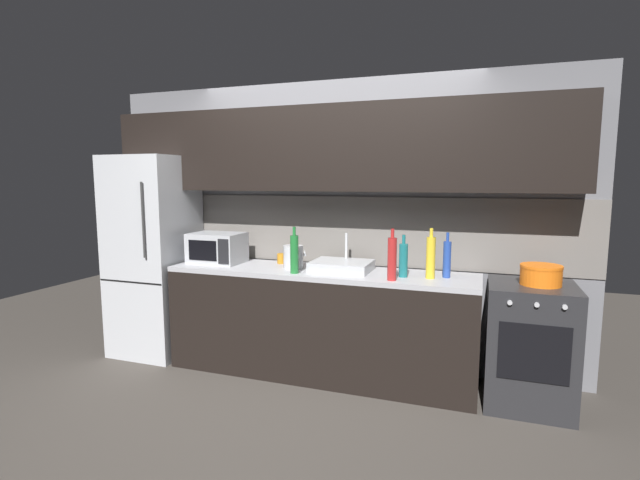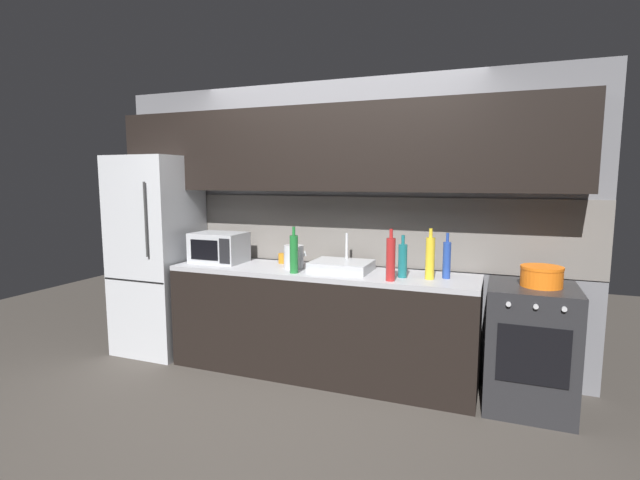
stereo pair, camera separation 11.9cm
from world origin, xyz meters
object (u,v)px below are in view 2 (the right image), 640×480
object	(u,v)px
refrigerator	(158,255)
wine_bottle_yellow	(430,258)
oven_range	(530,347)
wine_bottle_teal	(403,260)
kettle	(294,257)
wine_bottle_green	(294,254)
wine_bottle_blue	(447,259)
mug_amber	(283,258)
cooking_pot	(542,276)
microwave	(219,247)
wine_bottle_red	(391,259)

from	to	relation	value
refrigerator	wine_bottle_yellow	bearing A→B (deg)	-0.78
oven_range	wine_bottle_teal	size ratio (longest dim) A/B	2.75
kettle	oven_range	bearing A→B (deg)	-0.28
wine_bottle_teal	wine_bottle_green	bearing A→B (deg)	-170.37
wine_bottle_blue	kettle	bearing A→B (deg)	-178.53
mug_amber	cooking_pot	world-z (taller)	cooking_pot
microwave	kettle	xyz separation A→B (m)	(0.75, -0.01, -0.04)
kettle	wine_bottle_green	xyz separation A→B (m)	(0.09, -0.20, 0.06)
refrigerator	wine_bottle_green	size ratio (longest dim) A/B	4.97
refrigerator	microwave	bearing A→B (deg)	1.55
wine_bottle_green	wine_bottle_yellow	world-z (taller)	wine_bottle_yellow
wine_bottle_blue	wine_bottle_green	xyz separation A→B (m)	(-1.17, -0.23, 0.01)
wine_bottle_yellow	wine_bottle_green	bearing A→B (deg)	-171.53
mug_amber	wine_bottle_blue	bearing A→B (deg)	-5.48
wine_bottle_yellow	mug_amber	bearing A→B (deg)	170.86
microwave	wine_bottle_teal	world-z (taller)	wine_bottle_teal
wine_bottle_teal	cooking_pot	world-z (taller)	wine_bottle_teal
oven_range	wine_bottle_green	world-z (taller)	wine_bottle_green
kettle	cooking_pot	distance (m)	1.91
refrigerator	wine_bottle_red	size ratio (longest dim) A/B	4.78
oven_range	wine_bottle_teal	distance (m)	1.09
wine_bottle_blue	wine_bottle_yellow	world-z (taller)	wine_bottle_yellow
wine_bottle_teal	cooking_pot	bearing A→B (deg)	2.83
oven_range	kettle	world-z (taller)	kettle
wine_bottle_blue	wine_bottle_teal	size ratio (longest dim) A/B	1.06
wine_bottle_red	wine_bottle_green	bearing A→B (deg)	179.42
microwave	wine_bottle_green	size ratio (longest dim) A/B	1.23
wine_bottle_blue	wine_bottle_teal	bearing A→B (deg)	-164.55
wine_bottle_red	wine_bottle_teal	xyz separation A→B (m)	(0.06, 0.15, -0.03)
wine_bottle_blue	mug_amber	xyz separation A→B (m)	(-1.44, 0.14, -0.10)
wine_bottle_blue	oven_range	bearing A→B (deg)	-3.91
wine_bottle_blue	wine_bottle_red	distance (m)	0.45
wine_bottle_teal	mug_amber	xyz separation A→B (m)	(-1.12, 0.23, -0.09)
microwave	wine_bottle_green	world-z (taller)	wine_bottle_green
oven_range	wine_bottle_yellow	bearing A→B (deg)	-177.31
refrigerator	cooking_pot	distance (m)	3.34
microwave	wine_bottle_red	xyz separation A→B (m)	(1.63, -0.22, 0.03)
microwave	wine_bottle_blue	world-z (taller)	wine_bottle_blue
refrigerator	wine_bottle_blue	size ratio (longest dim) A/B	5.34
wine_bottle_teal	mug_amber	distance (m)	1.15
wine_bottle_red	cooking_pot	world-z (taller)	wine_bottle_red
wine_bottle_teal	wine_bottle_green	world-z (taller)	wine_bottle_green
wine_bottle_red	oven_range	bearing A→B (deg)	11.40
oven_range	cooking_pot	bearing A→B (deg)	1.65
wine_bottle_teal	microwave	bearing A→B (deg)	177.75
refrigerator	wine_bottle_teal	xyz separation A→B (m)	(2.37, -0.05, 0.10)
wine_bottle_teal	wine_bottle_green	distance (m)	0.86
wine_bottle_yellow	oven_range	bearing A→B (deg)	2.69
refrigerator	wine_bottle_green	bearing A→B (deg)	-7.19
wine_bottle_blue	wine_bottle_red	xyz separation A→B (m)	(-0.38, -0.24, 0.02)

